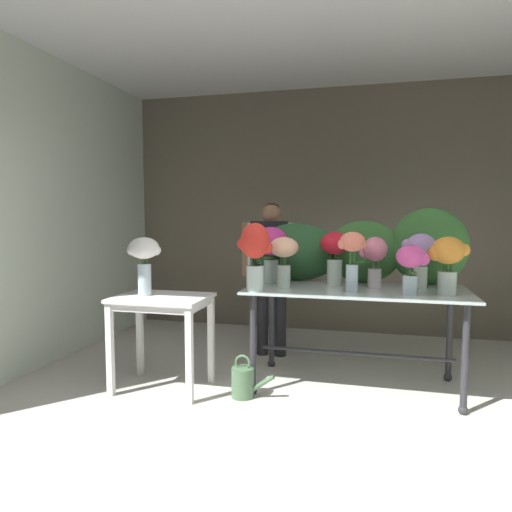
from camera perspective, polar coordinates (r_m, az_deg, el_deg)
name	(u,v)px	position (r m, az deg, el deg)	size (l,w,h in m)	color
ground_plane	(313,377)	(4.30, 7.01, -14.59)	(7.81, 7.81, 0.00)	beige
wall_back	(332,211)	(5.81, 9.38, 5.45)	(5.17, 0.12, 2.98)	#706656
wall_left	(57,211)	(5.06, -23.37, 5.17)	(0.12, 3.67, 2.98)	silver
ceiling_slab	(317,24)	(4.35, 7.49, 26.52)	(5.29, 3.67, 0.12)	silver
display_table_glass	(356,304)	(3.93, 12.22, -5.83)	(1.78, 0.90, 0.85)	#B4C7C2
side_table_white	(162,309)	(3.90, -11.56, -6.45)	(0.76, 0.57, 0.78)	white
florist	(271,262)	(4.68, 1.91, -0.71)	(0.62, 0.24, 1.57)	#232328
foliage_backdrop	(361,250)	(4.20, 12.83, 0.74)	(1.87, 0.27, 0.66)	#28562D
vase_rosy_hydrangea	(374,257)	(3.92, 14.44, -0.09)	(0.23, 0.20, 0.42)	silver
vase_scarlet_ranunculus	(255,251)	(3.62, -0.11, 0.64)	(0.29, 0.23, 0.54)	silver
vase_lilac_peonies	(420,253)	(4.04, 19.65, 0.37)	(0.27, 0.24, 0.45)	silver
vase_peach_carnations	(284,255)	(3.82, 3.48, 0.13)	(0.24, 0.24, 0.42)	silver
vase_crimson_snapdragons	(335,253)	(3.98, 9.75, 0.42)	(0.25, 0.25, 0.46)	silver
vase_sunset_roses	(448,259)	(3.75, 22.62, -0.34)	(0.30, 0.24, 0.44)	silver
vase_coral_lilies	(352,253)	(3.64, 11.81, 0.32)	(0.22, 0.20, 0.47)	silver
vase_fuchsia_freesia	(412,263)	(3.64, 18.69, -0.88)	(0.24, 0.21, 0.38)	silver
vase_magenta_stock	(271,247)	(4.08, 1.93, 1.13)	(0.30, 0.29, 0.50)	silver
vase_white_roses_tall	(144,257)	(3.90, -13.67, -0.14)	(0.28, 0.25, 0.48)	silver
watering_can	(243,382)	(3.79, -1.58, -15.26)	(0.35, 0.18, 0.34)	#4C704C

